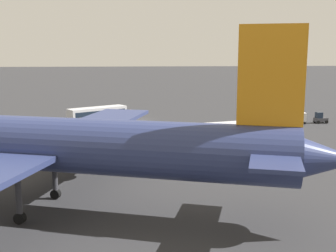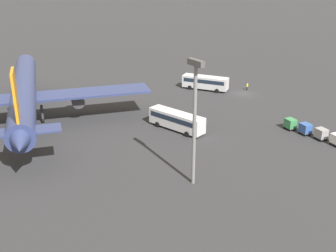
{
  "view_description": "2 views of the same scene",
  "coord_description": "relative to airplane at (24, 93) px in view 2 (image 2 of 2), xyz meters",
  "views": [
    {
      "loc": [
        2.04,
        82.9,
        13.39
      ],
      "look_at": [
        -3.56,
        23.18,
        2.73
      ],
      "focal_mm": 45.0,
      "sensor_mm": 36.0,
      "label": 1
    },
    {
      "loc": [
        -67.2,
        68.42,
        30.09
      ],
      "look_at": [
        -12.3,
        30.32,
        2.95
      ],
      "focal_mm": 45.0,
      "sensor_mm": 36.0,
      "label": 2
    }
  ],
  "objects": [
    {
      "name": "ground_plane",
      "position": [
        -11.36,
        -47.35,
        -5.74
      ],
      "size": [
        600.0,
        600.0,
        0.0
      ],
      "primitive_type": "plane",
      "color": "#2D2D30"
    },
    {
      "name": "airplane",
      "position": [
        0.0,
        0.0,
        0.0
      ],
      "size": [
        53.4,
        47.24,
        15.28
      ],
      "rotation": [
        0.0,
        0.0,
        -0.32
      ],
      "color": "navy",
      "rests_on": "ground"
    },
    {
      "name": "shuttle_bus_near",
      "position": [
        -3.54,
        -41.9,
        -3.78
      ],
      "size": [
        10.78,
        8.17,
        3.27
      ],
      "rotation": [
        0.0,
        0.0,
        0.56
      ],
      "color": "silver",
      "rests_on": "ground"
    },
    {
      "name": "shuttle_bus_far",
      "position": [
        -20.05,
        -21.47,
        -3.73
      ],
      "size": [
        11.82,
        5.38,
        3.36
      ],
      "rotation": [
        0.0,
        0.0,
        0.24
      ],
      "color": "silver",
      "rests_on": "ground"
    },
    {
      "name": "worker_person",
      "position": [
        -9.62,
        -49.94,
        -4.86
      ],
      "size": [
        0.38,
        0.38,
        1.74
      ],
      "color": "#1E1E2D",
      "rests_on": "ground"
    },
    {
      "name": "cargo_cart_grey",
      "position": [
        -38.22,
        -39.61,
        -4.54
      ],
      "size": [
        2.25,
        1.99,
        2.06
      ],
      "rotation": [
        0.0,
        0.0,
        -0.17
      ],
      "color": "#38383D",
      "rests_on": "ground"
    },
    {
      "name": "cargo_cart_blue",
      "position": [
        -35.11,
        -39.25,
        -4.54
      ],
      "size": [
        2.25,
        1.99,
        2.06
      ],
      "rotation": [
        0.0,
        0.0,
        -0.17
      ],
      "color": "#38383D",
      "rests_on": "ground"
    },
    {
      "name": "cargo_cart_green",
      "position": [
        -32.0,
        -38.88,
        -4.54
      ],
      "size": [
        2.25,
        1.99,
        2.06
      ],
      "rotation": [
        0.0,
        0.0,
        -0.17
      ],
      "color": "#38383D",
      "rests_on": "ground"
    },
    {
      "name": "light_pole",
      "position": [
        -37.42,
        -11.81,
        5.18
      ],
      "size": [
        2.8,
        0.7,
        17.84
      ],
      "color": "slate",
      "rests_on": "ground"
    }
  ]
}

